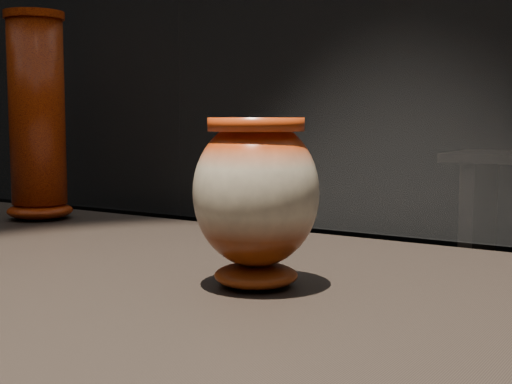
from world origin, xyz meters
TOP-DOWN VIEW (x-y plane):
  - main_vase at (0.14, 0.03)m, footprint 0.19×0.19m
  - tall_vase at (-0.51, 0.26)m, footprint 0.16×0.16m

SIDE VIEW (x-z plane):
  - main_vase at x=0.14m, z-range 0.91..1.10m
  - tall_vase at x=-0.51m, z-range 0.89..1.28m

